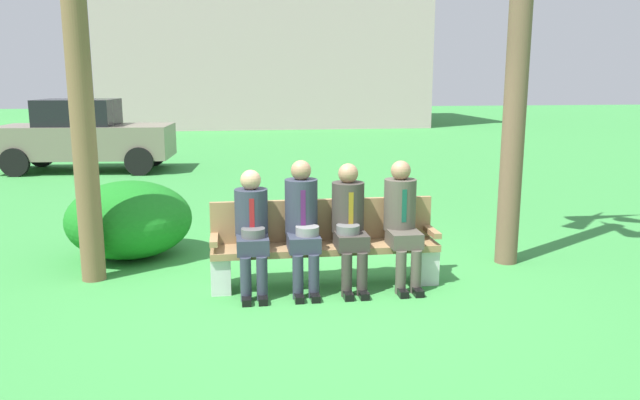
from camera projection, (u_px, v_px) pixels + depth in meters
ground_plane at (321, 287)px, 6.52m from camera, size 80.00×80.00×0.00m
park_bench at (325, 244)px, 6.55m from camera, size 2.39×0.44×0.90m
seated_man_leftmost at (252, 225)px, 6.25m from camera, size 0.34×0.72×1.26m
seated_man_centerleft at (302, 219)px, 6.33m from camera, size 0.34×0.72×1.35m
seated_man_centerright at (349, 220)px, 6.39m from camera, size 0.34×0.72×1.30m
seated_man_rightmost at (402, 217)px, 6.48m from camera, size 0.34×0.72×1.32m
shrub_near_bench at (129, 220)px, 7.52m from camera, size 1.51×1.39×0.95m
parked_car_near at (85, 136)px, 14.43m from camera, size 4.01×1.97×1.68m
building_backdrop at (263, 24)px, 28.72m from camera, size 14.71×8.23×9.22m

